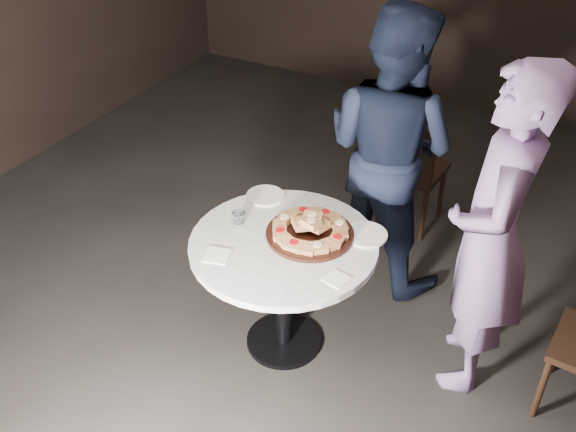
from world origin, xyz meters
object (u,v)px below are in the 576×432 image
at_px(chair_far, 409,166).
at_px(diner_navy, 389,150).
at_px(focaccia_pile, 310,228).
at_px(diner_teal, 491,238).
at_px(serving_board, 310,234).
at_px(table, 284,262).
at_px(water_glass, 239,218).

relative_size(chair_far, diner_navy, 0.49).
bearing_deg(focaccia_pile, diner_teal, 12.85).
bearing_deg(focaccia_pile, chair_far, 84.80).
bearing_deg(serving_board, chair_far, 84.79).
bearing_deg(diner_teal, serving_board, -87.42).
xyz_separation_m(table, water_glass, (-0.29, 0.03, 0.17)).
relative_size(table, chair_far, 1.37).
bearing_deg(focaccia_pile, serving_board, -100.64).
bearing_deg(diner_teal, chair_far, -156.09).
xyz_separation_m(focaccia_pile, diner_navy, (0.12, 0.80, 0.10)).
relative_size(chair_far, diner_teal, 0.49).
relative_size(serving_board, chair_far, 0.53).
xyz_separation_m(table, chair_far, (0.22, 1.41, -0.09)).
height_order(serving_board, chair_far, chair_far).
distance_m(water_glass, diner_teal, 1.29).
xyz_separation_m(table, diner_navy, (0.22, 0.91, 0.29)).
distance_m(serving_board, water_glass, 0.39).
xyz_separation_m(table, serving_board, (0.10, 0.11, 0.15)).
relative_size(water_glass, diner_navy, 0.04).
bearing_deg(diner_navy, diner_teal, 155.15).
bearing_deg(table, diner_navy, 76.27).
relative_size(focaccia_pile, water_glass, 5.69).
bearing_deg(focaccia_pile, table, -131.10).
height_order(chair_far, diner_teal, diner_teal).
bearing_deg(serving_board, diner_navy, 81.14).
distance_m(focaccia_pile, chair_far, 1.33).
xyz_separation_m(serving_board, diner_teal, (0.87, 0.20, 0.15)).
distance_m(serving_board, chair_far, 1.33).
xyz_separation_m(serving_board, focaccia_pile, (0.00, 0.00, 0.04)).
distance_m(focaccia_pile, diner_navy, 0.81).
xyz_separation_m(chair_far, diner_navy, (0.01, -0.50, 0.38)).
relative_size(diner_navy, diner_teal, 0.99).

